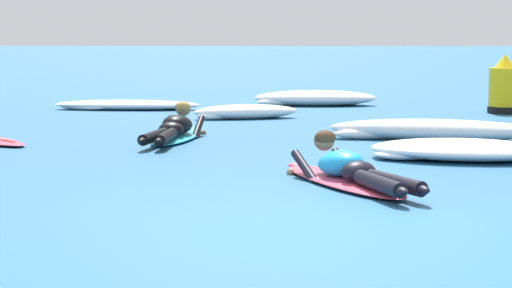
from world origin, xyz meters
TOP-DOWN VIEW (x-y plane):
  - ground_plane at (0.00, 10.00)m, footprint 120.00×120.00m
  - surfer_near at (0.30, 1.94)m, footprint 1.42×2.56m
  - surfer_far at (-1.79, 5.76)m, footprint 0.74×2.59m
  - whitewater_front at (-3.22, 10.77)m, footprint 2.70×0.75m
  - whitewater_mid_left at (-0.97, 9.02)m, footprint 1.83×0.99m
  - whitewater_mid_right at (0.26, 11.85)m, footprint 2.36×0.90m
  - whitewater_back at (1.74, 3.92)m, footprint 2.27×1.51m
  - whitewater_far_band at (1.72, 5.91)m, footprint 2.93×1.15m
  - channel_marker_buoy at (3.53, 10.25)m, footprint 0.57×0.57m

SIDE VIEW (x-z plane):
  - ground_plane at x=0.00m, z-range 0.00..0.00m
  - whitewater_front at x=-3.22m, z-range -0.01..0.18m
  - whitewater_back at x=1.74m, z-range -0.01..0.23m
  - whitewater_mid_left at x=-0.97m, z-range -0.01..0.23m
  - whitewater_far_band at x=1.72m, z-range -0.01..0.28m
  - surfer_near at x=0.30m, z-range -0.13..0.40m
  - whitewater_mid_right at x=0.26m, z-range -0.01..0.29m
  - surfer_far at x=-1.79m, z-range -0.13..0.41m
  - channel_marker_buoy at x=3.53m, z-range -0.10..0.93m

